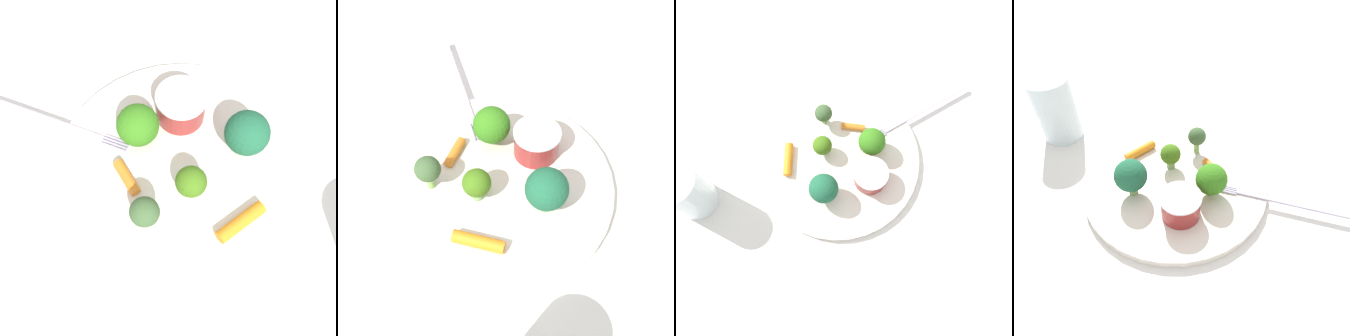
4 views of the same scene
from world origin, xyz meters
TOP-DOWN VIEW (x-y plane):
  - ground_plane at (0.00, 0.00)m, footprint 2.40×2.40m
  - plate at (0.00, 0.00)m, footprint 0.27×0.27m
  - sauce_cup at (-0.01, -0.06)m, footprint 0.05×0.05m
  - broccoli_floret_0 at (-0.00, 0.03)m, footprint 0.03×0.03m
  - broccoli_floret_1 at (0.05, 0.05)m, footprint 0.03×0.03m
  - broccoli_floret_2 at (-0.06, -0.01)m, footprint 0.05×0.05m
  - broccoli_floret_3 at (0.04, -0.04)m, footprint 0.04×0.04m
  - carrot_stick_0 at (-0.04, 0.07)m, footprint 0.05×0.03m
  - carrot_stick_1 at (0.06, 0.00)m, footprint 0.02×0.04m
  - fork at (0.13, -0.09)m, footprint 0.17×0.12m

SIDE VIEW (x-z plane):
  - ground_plane at x=0.00m, z-range 0.00..0.00m
  - plate at x=0.00m, z-range 0.00..0.01m
  - fork at x=0.13m, z-range 0.01..0.01m
  - carrot_stick_1 at x=0.06m, z-range 0.01..0.02m
  - carrot_stick_0 at x=-0.04m, z-range 0.01..0.03m
  - sauce_cup at x=-0.01m, z-range 0.01..0.05m
  - broccoli_floret_0 at x=0.00m, z-range 0.02..0.06m
  - broccoli_floret_1 at x=0.05m, z-range 0.02..0.06m
  - broccoli_floret_3 at x=0.04m, z-range 0.02..0.07m
  - broccoli_floret_2 at x=-0.06m, z-range 0.02..0.07m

